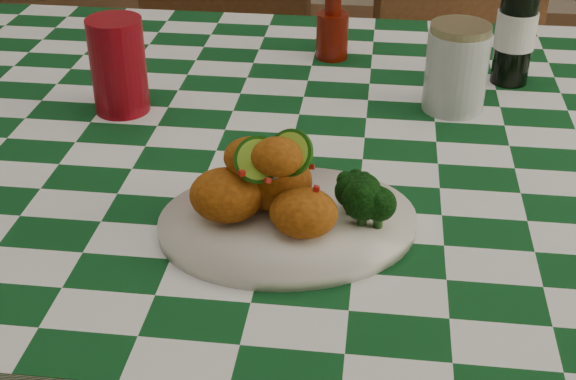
% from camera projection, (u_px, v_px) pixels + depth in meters
% --- Properties ---
extents(dining_table, '(1.66, 1.06, 0.79)m').
position_uv_depth(dining_table, '(293.00, 338.00, 1.37)').
color(dining_table, '#0D4019').
rests_on(dining_table, ground).
extents(plate, '(0.35, 0.30, 0.02)m').
position_uv_depth(plate, '(288.00, 223.00, 0.95)').
color(plate, silver).
rests_on(plate, dining_table).
extents(fried_chicken_pile, '(0.16, 0.12, 0.10)m').
position_uv_depth(fried_chicken_pile, '(279.00, 178.00, 0.92)').
color(fried_chicken_pile, '#AF5A10').
rests_on(fried_chicken_pile, plate).
extents(broccoli_side, '(0.07, 0.07, 0.06)m').
position_uv_depth(broccoli_side, '(371.00, 197.00, 0.93)').
color(broccoli_side, black).
rests_on(broccoli_side, plate).
extents(red_tumbler, '(0.10, 0.10, 0.15)m').
position_uv_depth(red_tumbler, '(118.00, 66.00, 1.20)').
color(red_tumbler, maroon).
rests_on(red_tumbler, dining_table).
extents(ketchup_bottle, '(0.07, 0.07, 0.12)m').
position_uv_depth(ketchup_bottle, '(333.00, 23.00, 1.39)').
color(ketchup_bottle, '#5B0E04').
rests_on(ketchup_bottle, dining_table).
extents(mason_jar, '(0.10, 0.10, 0.14)m').
position_uv_depth(mason_jar, '(456.00, 68.00, 1.21)').
color(mason_jar, '#B2BCBA').
rests_on(mason_jar, dining_table).
extents(beer_bottle, '(0.07, 0.07, 0.22)m').
position_uv_depth(beer_bottle, '(518.00, 16.00, 1.27)').
color(beer_bottle, black).
rests_on(beer_bottle, dining_table).
extents(wooden_chair_left, '(0.52, 0.54, 1.00)m').
position_uv_depth(wooden_chair_left, '(198.00, 95.00, 1.98)').
color(wooden_chair_left, '#472814').
rests_on(wooden_chair_left, ground).
extents(wooden_chair_right, '(0.61, 0.62, 1.00)m').
position_uv_depth(wooden_chair_right, '(494.00, 110.00, 1.90)').
color(wooden_chair_right, '#472814').
rests_on(wooden_chair_right, ground).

